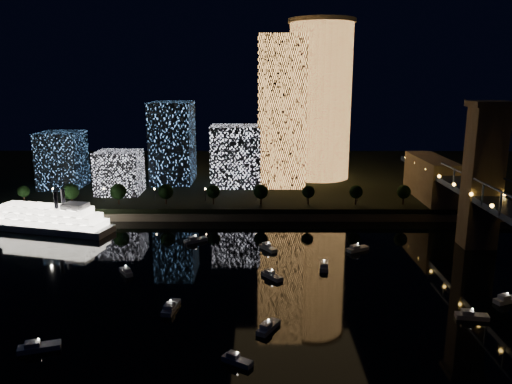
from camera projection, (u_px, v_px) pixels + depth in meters
ground at (302, 312)px, 125.93m from camera, size 520.00×520.00×0.00m
far_bank at (278, 176)px, 281.10m from camera, size 420.00×160.00×5.00m
seawall at (285, 216)px, 205.41m from camera, size 420.00×6.00×3.00m
tower_cylindrical at (320, 100)px, 257.62m from camera, size 34.00×34.00×80.57m
tower_rectangular at (281, 112)px, 240.33m from camera, size 22.48×22.48×71.52m
midrise_blocks at (161, 153)px, 244.03m from camera, size 105.37×48.02×40.33m
riverboat at (42, 219)px, 191.59m from camera, size 56.37×24.60×16.69m
motorboats at (269, 285)px, 139.73m from camera, size 121.56×83.26×2.78m
esplanade_trees at (202, 192)px, 209.35m from camera, size 165.46×6.82×8.91m
street_lamps at (205, 192)px, 215.52m from camera, size 132.70×0.70×5.65m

